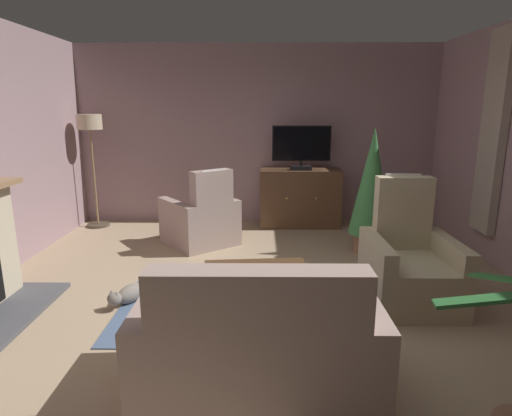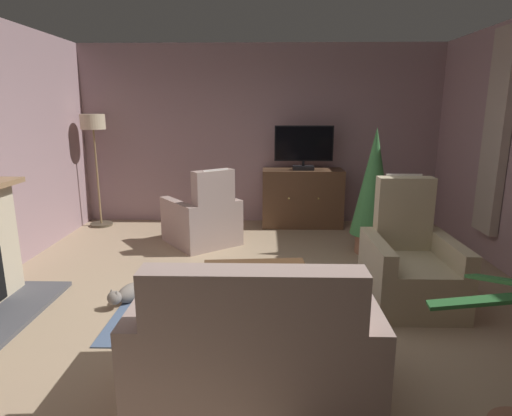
{
  "view_description": "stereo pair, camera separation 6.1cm",
  "coord_description": "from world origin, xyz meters",
  "px_view_note": "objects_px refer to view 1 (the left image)",
  "views": [
    {
      "loc": [
        0.04,
        -3.75,
        1.85
      ],
      "look_at": [
        0.0,
        0.36,
        0.88
      ],
      "focal_mm": 29.85,
      "sensor_mm": 36.0,
      "label": 1
    },
    {
      "loc": [
        0.1,
        -3.74,
        1.85
      ],
      "look_at": [
        0.0,
        0.36,
        0.88
      ],
      "focal_mm": 29.85,
      "sensor_mm": 36.0,
      "label": 2
    }
  ],
  "objects_px": {
    "tv_remote": "(280,271)",
    "sofa_floral": "(259,349)",
    "potted_plant_tall_palm_by_window": "(372,187)",
    "folded_newspaper": "(278,270)",
    "floor_lamp": "(91,138)",
    "coffee_table": "(256,274)",
    "armchair_beside_cabinet": "(409,266)",
    "armchair_near_window": "(201,220)",
    "cat": "(129,294)",
    "tv_cabinet": "(300,199)",
    "television": "(301,146)"
  },
  "relations": [
    {
      "from": "tv_remote",
      "to": "sofa_floral",
      "type": "height_order",
      "value": "sofa_floral"
    },
    {
      "from": "sofa_floral",
      "to": "potted_plant_tall_palm_by_window",
      "type": "bearing_deg",
      "value": 63.45
    },
    {
      "from": "folded_newspaper",
      "to": "floor_lamp",
      "type": "distance_m",
      "value": 4.17
    },
    {
      "from": "coffee_table",
      "to": "armchair_beside_cabinet",
      "type": "relative_size",
      "value": 0.82
    },
    {
      "from": "armchair_near_window",
      "to": "floor_lamp",
      "type": "height_order",
      "value": "floor_lamp"
    },
    {
      "from": "coffee_table",
      "to": "potted_plant_tall_palm_by_window",
      "type": "xyz_separation_m",
      "value": [
        1.45,
        1.71,
        0.49
      ]
    },
    {
      "from": "folded_newspaper",
      "to": "cat",
      "type": "height_order",
      "value": "folded_newspaper"
    },
    {
      "from": "tv_remote",
      "to": "floor_lamp",
      "type": "distance_m",
      "value": 4.21
    },
    {
      "from": "sofa_floral",
      "to": "floor_lamp",
      "type": "height_order",
      "value": "floor_lamp"
    },
    {
      "from": "tv_cabinet",
      "to": "sofa_floral",
      "type": "height_order",
      "value": "sofa_floral"
    },
    {
      "from": "sofa_floral",
      "to": "armchair_near_window",
      "type": "relative_size",
      "value": 1.3
    },
    {
      "from": "tv_cabinet",
      "to": "armchair_near_window",
      "type": "bearing_deg",
      "value": -146.69
    },
    {
      "from": "armchair_near_window",
      "to": "tv_cabinet",
      "type": "bearing_deg",
      "value": 33.31
    },
    {
      "from": "coffee_table",
      "to": "armchair_near_window",
      "type": "xyz_separation_m",
      "value": [
        -0.77,
        2.05,
        -0.05
      ]
    },
    {
      "from": "potted_plant_tall_palm_by_window",
      "to": "tv_cabinet",
      "type": "bearing_deg",
      "value": 121.46
    },
    {
      "from": "tv_remote",
      "to": "sofa_floral",
      "type": "relative_size",
      "value": 0.11
    },
    {
      "from": "floor_lamp",
      "to": "coffee_table",
      "type": "bearing_deg",
      "value": -48.93
    },
    {
      "from": "television",
      "to": "armchair_near_window",
      "type": "xyz_separation_m",
      "value": [
        -1.44,
        -0.9,
        -0.94
      ]
    },
    {
      "from": "potted_plant_tall_palm_by_window",
      "to": "floor_lamp",
      "type": "bearing_deg",
      "value": 163.11
    },
    {
      "from": "television",
      "to": "cat",
      "type": "distance_m",
      "value": 3.55
    },
    {
      "from": "sofa_floral",
      "to": "coffee_table",
      "type": "bearing_deg",
      "value": 91.28
    },
    {
      "from": "potted_plant_tall_palm_by_window",
      "to": "tv_remote",
      "type": "bearing_deg",
      "value": -124.48
    },
    {
      "from": "coffee_table",
      "to": "floor_lamp",
      "type": "height_order",
      "value": "floor_lamp"
    },
    {
      "from": "television",
      "to": "armchair_near_window",
      "type": "height_order",
      "value": "television"
    },
    {
      "from": "tv_remote",
      "to": "floor_lamp",
      "type": "xyz_separation_m",
      "value": [
        -2.77,
        3.02,
        0.95
      ]
    },
    {
      "from": "folded_newspaper",
      "to": "sofa_floral",
      "type": "xyz_separation_m",
      "value": [
        -0.17,
        -1.08,
        -0.11
      ]
    },
    {
      "from": "sofa_floral",
      "to": "cat",
      "type": "relative_size",
      "value": 2.77
    },
    {
      "from": "tv_remote",
      "to": "coffee_table",
      "type": "bearing_deg",
      "value": 119.95
    },
    {
      "from": "folded_newspaper",
      "to": "armchair_beside_cabinet",
      "type": "height_order",
      "value": "armchair_beside_cabinet"
    },
    {
      "from": "armchair_beside_cabinet",
      "to": "cat",
      "type": "distance_m",
      "value": 2.73
    },
    {
      "from": "television",
      "to": "potted_plant_tall_palm_by_window",
      "type": "distance_m",
      "value": 1.51
    },
    {
      "from": "television",
      "to": "sofa_floral",
      "type": "xyz_separation_m",
      "value": [
        -0.64,
        -4.09,
        -0.94
      ]
    },
    {
      "from": "television",
      "to": "sofa_floral",
      "type": "relative_size",
      "value": 0.57
    },
    {
      "from": "coffee_table",
      "to": "folded_newspaper",
      "type": "xyz_separation_m",
      "value": [
        0.19,
        -0.06,
        0.06
      ]
    },
    {
      "from": "folded_newspaper",
      "to": "television",
      "type": "bearing_deg",
      "value": 58.9
    },
    {
      "from": "television",
      "to": "potted_plant_tall_palm_by_window",
      "type": "height_order",
      "value": "potted_plant_tall_palm_by_window"
    },
    {
      "from": "tv_cabinet",
      "to": "sofa_floral",
      "type": "bearing_deg",
      "value": -98.83
    },
    {
      "from": "tv_cabinet",
      "to": "potted_plant_tall_palm_by_window",
      "type": "bearing_deg",
      "value": -58.54
    },
    {
      "from": "tv_remote",
      "to": "armchair_beside_cabinet",
      "type": "bearing_deg",
      "value": -20.38
    },
    {
      "from": "coffee_table",
      "to": "potted_plant_tall_palm_by_window",
      "type": "height_order",
      "value": "potted_plant_tall_palm_by_window"
    },
    {
      "from": "television",
      "to": "armchair_near_window",
      "type": "distance_m",
      "value": 1.94
    },
    {
      "from": "armchair_beside_cabinet",
      "to": "cat",
      "type": "height_order",
      "value": "armchair_beside_cabinet"
    },
    {
      "from": "tv_cabinet",
      "to": "floor_lamp",
      "type": "height_order",
      "value": "floor_lamp"
    },
    {
      "from": "tv_remote",
      "to": "floor_lamp",
      "type": "bearing_deg",
      "value": 95.95
    },
    {
      "from": "armchair_beside_cabinet",
      "to": "tv_cabinet",
      "type": "bearing_deg",
      "value": 106.6
    },
    {
      "from": "folded_newspaper",
      "to": "potted_plant_tall_palm_by_window",
      "type": "xyz_separation_m",
      "value": [
        1.26,
        1.78,
        0.43
      ]
    },
    {
      "from": "television",
      "to": "sofa_floral",
      "type": "bearing_deg",
      "value": -98.94
    },
    {
      "from": "coffee_table",
      "to": "television",
      "type": "bearing_deg",
      "value": 77.2
    },
    {
      "from": "armchair_near_window",
      "to": "potted_plant_tall_palm_by_window",
      "type": "distance_m",
      "value": 2.32
    },
    {
      "from": "coffee_table",
      "to": "tv_remote",
      "type": "height_order",
      "value": "tv_remote"
    }
  ]
}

